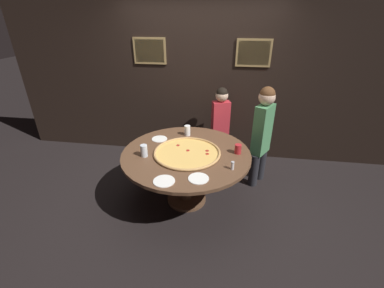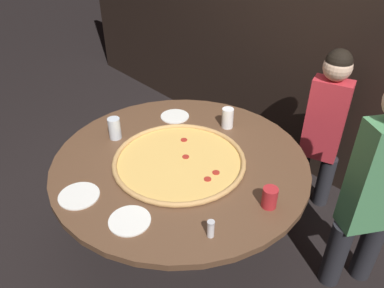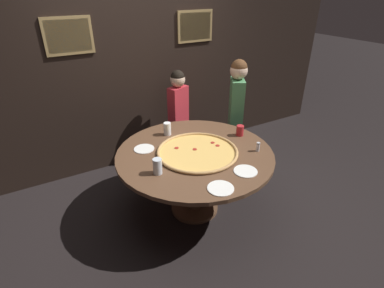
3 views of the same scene
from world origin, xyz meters
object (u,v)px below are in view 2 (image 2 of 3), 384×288
Objects in this scene: diner_centre_back at (325,123)px; drink_cup_beside_pizza at (270,198)px; dining_table at (181,175)px; condiment_shaker at (211,229)px; diner_side_right at (378,182)px; white_plate_left_side at (79,196)px; giant_pizza at (179,160)px; drink_cup_far_left at (115,128)px; white_plate_right_side at (130,221)px; drink_cup_near_left at (228,118)px; white_plate_beside_cup at (175,116)px.

drink_cup_beside_pizza is at bearing 85.44° from diner_centre_back.
condiment_shaker reaches higher than dining_table.
diner_centre_back is (-0.60, 0.48, -0.09)m from diner_side_right.
diner_side_right is 0.77m from diner_centre_back.
white_plate_left_side is (-0.76, -0.71, -0.06)m from drink_cup_beside_pizza.
drink_cup_far_left reaches higher than giant_pizza.
white_plate_right_side is at bearing 65.44° from diner_centre_back.
drink_cup_near_left is (-0.07, 0.50, 0.20)m from dining_table.
condiment_shaker is at bearing 7.26° from diner_side_right.
drink_cup_beside_pizza reaches higher than white_plate_beside_cup.
white_plate_left_side is at bearing -10.35° from diner_side_right.
drink_cup_near_left is 0.41m from white_plate_beside_cup.
dining_table is 7.08× the size of white_plate_left_side.
dining_table is 1.24× the size of diner_centre_back.
white_plate_beside_cup is 1.07m from white_plate_right_side.
white_plate_left_side is at bearing -52.72° from drink_cup_far_left.
drink_cup_beside_pizza reaches higher than dining_table.
diner_centre_back reaches higher than drink_cup_far_left.
giant_pizza is 0.53m from drink_cup_near_left.
giant_pizza is 1.15m from diner_centre_back.
white_plate_beside_cup is at bearing 107.55° from white_plate_left_side.
white_plate_right_side is (0.71, -0.38, -0.07)m from drink_cup_far_left.
condiment_shaker is at bearing -51.58° from drink_cup_near_left.
white_plate_right_side is 2.25× the size of condiment_shaker.
drink_cup_beside_pizza is (0.63, 0.08, 0.19)m from dining_table.
white_plate_left_side is at bearing -102.92° from giant_pizza.
drink_cup_far_left is 1.06m from condiment_shaker.
white_plate_beside_cup is 1.17m from condiment_shaker.
drink_cup_far_left reaches higher than dining_table.
white_plate_right_side is 0.42m from condiment_shaker.
dining_table is 0.55m from white_plate_beside_cup.
giant_pizza is at bearing 15.41° from drink_cup_far_left.
condiment_shaker is at bearing 25.76° from white_plate_left_side.
white_plate_left_side is 1.00m from white_plate_beside_cup.
drink_cup_beside_pizza is 1.04m from white_plate_left_side.
condiment_shaker is (0.99, -0.62, 0.05)m from white_plate_beside_cup.
diner_centre_back is (0.86, 1.23, -0.08)m from drink_cup_far_left.
dining_table is at bearing -82.45° from drink_cup_near_left.
drink_cup_beside_pizza is 1.03m from diner_centre_back.
diner_side_right reaches higher than giant_pizza.
dining_table is 13.50× the size of drink_cup_beside_pizza.
drink_cup_far_left is at bearing 35.98° from diner_centre_back.
dining_table is 1.14m from diner_centre_back.
white_plate_left_side is 1.64m from diner_side_right.
drink_cup_near_left is 1.22× the size of drink_cup_beside_pizza.
giant_pizza is 5.72× the size of drink_cup_near_left.
giant_pizza reaches higher than white_plate_beside_cup.
drink_cup_beside_pizza is 0.52× the size of white_plate_left_side.
white_plate_beside_cup is (-0.42, 0.32, 0.13)m from dining_table.
dining_table is at bearing 51.61° from diner_centre_back.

